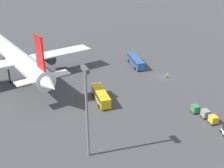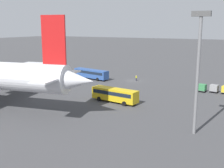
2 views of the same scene
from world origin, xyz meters
The scene contains 7 objects.
ground_plane centered at (0.00, 0.00, 0.00)m, with size 600.00×600.00×0.00m, color #424244.
shuttle_bus_near centered at (13.41, 3.77, 1.85)m, with size 13.24×5.14×3.07m.
shuttle_bus_far centered at (-6.50, 25.31, 1.86)m, with size 11.32×4.08×3.09m.
worker_person centered at (-0.73, -0.19, 0.87)m, with size 0.38×0.38×1.74m.
cargo_cart_grey centered at (-24.75, 5.14, 1.19)m, with size 2.25×1.99×2.06m.
cargo_cart_green centered at (-21.88, 5.88, 1.19)m, with size 2.25×1.99×2.06m.
light_pole centered at (-26.38, 36.02, 11.52)m, with size 2.80×0.70×18.97m.
Camera 2 is at (-34.79, 79.37, 16.81)m, focal length 45.00 mm.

